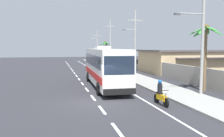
# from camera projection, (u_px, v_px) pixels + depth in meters

# --- Properties ---
(ground_plane) EXTENTS (160.00, 160.00, 0.00)m
(ground_plane) POSITION_uv_depth(u_px,v_px,m) (96.00, 102.00, 16.40)
(ground_plane) COLOR #28282D
(sidewalk_kerb) EXTENTS (3.20, 90.00, 0.14)m
(sidewalk_kerb) POSITION_uv_depth(u_px,v_px,m) (140.00, 79.00, 27.65)
(sidewalk_kerb) COLOR gray
(sidewalk_kerb) RESTS_ON ground
(lane_markings) EXTENTS (3.53, 71.00, 0.01)m
(lane_markings) POSITION_uv_depth(u_px,v_px,m) (93.00, 76.00, 30.94)
(lane_markings) COLOR white
(lane_markings) RESTS_ON ground
(boundary_wall) EXTENTS (0.24, 60.00, 1.86)m
(boundary_wall) POSITION_uv_depth(u_px,v_px,m) (156.00, 68.00, 32.32)
(boundary_wall) COLOR #9E998E
(boundary_wall) RESTS_ON ground
(coach_bus_foreground) EXTENTS (3.10, 12.39, 3.85)m
(coach_bus_foreground) POSITION_uv_depth(u_px,v_px,m) (105.00, 65.00, 22.83)
(coach_bus_foreground) COLOR silver
(coach_bus_foreground) RESTS_ON ground
(motorcycle_beside_bus) EXTENTS (0.56, 1.96, 1.62)m
(motorcycle_beside_bus) POSITION_uv_depth(u_px,v_px,m) (161.00, 95.00, 15.47)
(motorcycle_beside_bus) COLOR black
(motorcycle_beside_bus) RESTS_ON ground
(pedestrian_near_kerb) EXTENTS (0.36, 0.36, 1.55)m
(pedestrian_near_kerb) POSITION_uv_depth(u_px,v_px,m) (114.00, 66.00, 35.99)
(pedestrian_near_kerb) COLOR navy
(pedestrian_near_kerb) RESTS_ON sidewalk_kerb
(pedestrian_midwalk) EXTENTS (0.36, 0.36, 1.58)m
(pedestrian_midwalk) POSITION_uv_depth(u_px,v_px,m) (115.00, 65.00, 37.95)
(pedestrian_midwalk) COLOR #75388E
(pedestrian_midwalk) RESTS_ON sidewalk_kerb
(utility_pole_nearest) EXTENTS (3.36, 0.24, 8.49)m
(utility_pole_nearest) POSITION_uv_depth(u_px,v_px,m) (202.00, 37.00, 18.17)
(utility_pole_nearest) COLOR #9E9E99
(utility_pole_nearest) RESTS_ON ground
(utility_pole_mid) EXTENTS (2.91, 0.24, 8.90)m
(utility_pole_mid) POSITION_uv_depth(u_px,v_px,m) (135.00, 40.00, 33.77)
(utility_pole_mid) COLOR #9E9E99
(utility_pole_mid) RESTS_ON ground
(utility_pole_far) EXTENTS (1.97, 0.24, 9.44)m
(utility_pole_far) POSITION_uv_depth(u_px,v_px,m) (110.00, 42.00, 49.39)
(utility_pole_far) COLOR #9E9E99
(utility_pole_far) RESTS_ON ground
(utility_pole_distant) EXTENTS (3.49, 0.24, 8.35)m
(utility_pole_distant) POSITION_uv_depth(u_px,v_px,m) (97.00, 45.00, 65.00)
(utility_pole_distant) COLOR #9E9E99
(utility_pole_distant) RESTS_ON ground
(palm_nearest) EXTENTS (2.92, 2.92, 5.68)m
(palm_nearest) POSITION_uv_depth(u_px,v_px,m) (206.00, 41.00, 19.94)
(palm_nearest) COLOR brown
(palm_nearest) RESTS_ON ground
(palm_second) EXTENTS (2.63, 2.78, 5.16)m
(palm_second) POSITION_uv_depth(u_px,v_px,m) (105.00, 47.00, 52.02)
(palm_second) COLOR brown
(palm_second) RESTS_ON ground
(roadside_building) EXTENTS (14.01, 9.67, 3.39)m
(roadside_building) POSITION_uv_depth(u_px,v_px,m) (189.00, 61.00, 36.05)
(roadside_building) COLOR tan
(roadside_building) RESTS_ON ground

